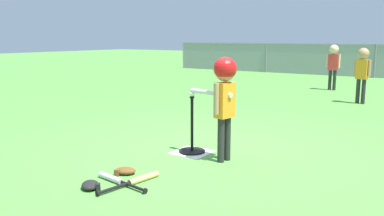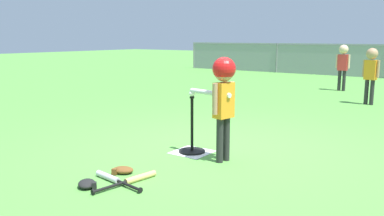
{
  "view_description": "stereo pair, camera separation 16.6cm",
  "coord_description": "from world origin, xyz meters",
  "px_view_note": "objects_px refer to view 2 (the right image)",
  "views": [
    {
      "loc": [
        2.47,
        -4.27,
        1.39
      ],
      "look_at": [
        -0.17,
        -0.3,
        0.55
      ],
      "focal_mm": 37.76,
      "sensor_mm": 36.0,
      "label": 1
    },
    {
      "loc": [
        2.6,
        -4.17,
        1.39
      ],
      "look_at": [
        -0.17,
        -0.3,
        0.55
      ],
      "focal_mm": 37.76,
      "sensor_mm": 36.0,
      "label": 2
    }
  ],
  "objects_px": {
    "batter_child": "(223,88)",
    "glove_by_plate": "(123,170)",
    "batting_tee": "(192,143)",
    "spare_bat_silver": "(112,179)",
    "fielder_deep_center": "(343,61)",
    "fielder_near_right": "(371,68)",
    "baseball_on_tee": "(192,94)",
    "spare_bat_wood": "(134,179)",
    "glove_near_bats": "(87,184)"
  },
  "relations": [
    {
      "from": "batter_child",
      "to": "glove_by_plate",
      "type": "height_order",
      "value": "batter_child"
    },
    {
      "from": "batting_tee",
      "to": "glove_by_plate",
      "type": "height_order",
      "value": "batting_tee"
    },
    {
      "from": "batting_tee",
      "to": "spare_bat_silver",
      "type": "height_order",
      "value": "batting_tee"
    },
    {
      "from": "fielder_deep_center",
      "to": "fielder_near_right",
      "type": "relative_size",
      "value": 1.02
    },
    {
      "from": "baseball_on_tee",
      "to": "glove_by_plate",
      "type": "distance_m",
      "value": 1.26
    },
    {
      "from": "spare_bat_silver",
      "to": "spare_bat_wood",
      "type": "bearing_deg",
      "value": 30.76
    },
    {
      "from": "batting_tee",
      "to": "glove_by_plate",
      "type": "distance_m",
      "value": 1.06
    },
    {
      "from": "glove_by_plate",
      "to": "glove_near_bats",
      "type": "distance_m",
      "value": 0.48
    },
    {
      "from": "baseball_on_tee",
      "to": "fielder_deep_center",
      "type": "distance_m",
      "value": 6.93
    },
    {
      "from": "fielder_deep_center",
      "to": "glove_by_plate",
      "type": "bearing_deg",
      "value": -89.83
    },
    {
      "from": "batting_tee",
      "to": "glove_near_bats",
      "type": "relative_size",
      "value": 2.55
    },
    {
      "from": "batting_tee",
      "to": "glove_near_bats",
      "type": "bearing_deg",
      "value": -94.47
    },
    {
      "from": "batting_tee",
      "to": "baseball_on_tee",
      "type": "bearing_deg",
      "value": 90.0
    },
    {
      "from": "baseball_on_tee",
      "to": "spare_bat_silver",
      "type": "height_order",
      "value": "baseball_on_tee"
    },
    {
      "from": "batting_tee",
      "to": "fielder_deep_center",
      "type": "bearing_deg",
      "value": 91.3
    },
    {
      "from": "spare_bat_wood",
      "to": "glove_near_bats",
      "type": "relative_size",
      "value": 2.68
    },
    {
      "from": "glove_near_bats",
      "to": "baseball_on_tee",
      "type": "bearing_deg",
      "value": 85.53
    },
    {
      "from": "spare_bat_wood",
      "to": "glove_by_plate",
      "type": "xyz_separation_m",
      "value": [
        -0.28,
        0.12,
        0.01
      ]
    },
    {
      "from": "fielder_deep_center",
      "to": "spare_bat_silver",
      "type": "xyz_separation_m",
      "value": [
        0.11,
        -8.21,
        -0.74
      ]
    },
    {
      "from": "batter_child",
      "to": "fielder_deep_center",
      "type": "distance_m",
      "value": 7.05
    },
    {
      "from": "batting_tee",
      "to": "batter_child",
      "type": "relative_size",
      "value": 0.58
    },
    {
      "from": "batting_tee",
      "to": "spare_bat_wood",
      "type": "xyz_separation_m",
      "value": [
        0.15,
        -1.17,
        -0.08
      ]
    },
    {
      "from": "fielder_deep_center",
      "to": "spare_bat_silver",
      "type": "bearing_deg",
      "value": -89.2
    },
    {
      "from": "spare_bat_silver",
      "to": "glove_by_plate",
      "type": "xyz_separation_m",
      "value": [
        -0.09,
        0.23,
        0.01
      ]
    },
    {
      "from": "glove_near_bats",
      "to": "spare_bat_wood",
      "type": "bearing_deg",
      "value": 53.2
    },
    {
      "from": "spare_bat_silver",
      "to": "glove_near_bats",
      "type": "distance_m",
      "value": 0.26
    },
    {
      "from": "batter_child",
      "to": "fielder_near_right",
      "type": "relative_size",
      "value": 1.01
    },
    {
      "from": "batting_tee",
      "to": "spare_bat_silver",
      "type": "xyz_separation_m",
      "value": [
        -0.04,
        -1.28,
        -0.08
      ]
    },
    {
      "from": "fielder_near_right",
      "to": "spare_bat_silver",
      "type": "xyz_separation_m",
      "value": [
        -0.98,
        -6.29,
        -0.72
      ]
    },
    {
      "from": "batting_tee",
      "to": "baseball_on_tee",
      "type": "xyz_separation_m",
      "value": [
        0.0,
        0.0,
        0.62
      ]
    },
    {
      "from": "glove_by_plate",
      "to": "fielder_deep_center",
      "type": "bearing_deg",
      "value": 90.17
    },
    {
      "from": "batting_tee",
      "to": "fielder_deep_center",
      "type": "relative_size",
      "value": 0.58
    },
    {
      "from": "fielder_deep_center",
      "to": "fielder_near_right",
      "type": "xyz_separation_m",
      "value": [
        1.09,
        -1.92,
        -0.02
      ]
    },
    {
      "from": "baseball_on_tee",
      "to": "fielder_deep_center",
      "type": "relative_size",
      "value": 0.06
    },
    {
      "from": "spare_bat_silver",
      "to": "glove_by_plate",
      "type": "bearing_deg",
      "value": 111.12
    },
    {
      "from": "batting_tee",
      "to": "glove_near_bats",
      "type": "distance_m",
      "value": 1.53
    },
    {
      "from": "spare_bat_silver",
      "to": "glove_near_bats",
      "type": "relative_size",
      "value": 2.53
    },
    {
      "from": "batting_tee",
      "to": "fielder_deep_center",
      "type": "distance_m",
      "value": 6.96
    },
    {
      "from": "spare_bat_silver",
      "to": "spare_bat_wood",
      "type": "relative_size",
      "value": 0.94
    },
    {
      "from": "batter_child",
      "to": "spare_bat_wood",
      "type": "xyz_separation_m",
      "value": [
        -0.34,
        -1.08,
        -0.81
      ]
    },
    {
      "from": "fielder_deep_center",
      "to": "batting_tee",
      "type": "bearing_deg",
      "value": -88.7
    },
    {
      "from": "glove_by_plate",
      "to": "fielder_near_right",
      "type": "bearing_deg",
      "value": 80.01
    },
    {
      "from": "spare_bat_silver",
      "to": "glove_by_plate",
      "type": "relative_size",
      "value": 2.57
    },
    {
      "from": "batting_tee",
      "to": "fielder_deep_center",
      "type": "height_order",
      "value": "fielder_deep_center"
    },
    {
      "from": "spare_bat_silver",
      "to": "spare_bat_wood",
      "type": "height_order",
      "value": "same"
    },
    {
      "from": "spare_bat_wood",
      "to": "baseball_on_tee",
      "type": "bearing_deg",
      "value": 97.2
    },
    {
      "from": "glove_by_plate",
      "to": "glove_near_bats",
      "type": "relative_size",
      "value": 0.98
    },
    {
      "from": "baseball_on_tee",
      "to": "glove_by_plate",
      "type": "height_order",
      "value": "baseball_on_tee"
    },
    {
      "from": "fielder_deep_center",
      "to": "spare_bat_wood",
      "type": "bearing_deg",
      "value": -87.85
    },
    {
      "from": "glove_near_bats",
      "to": "batter_child",
      "type": "bearing_deg",
      "value": 67.01
    }
  ]
}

